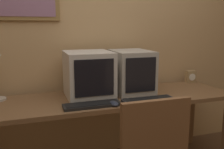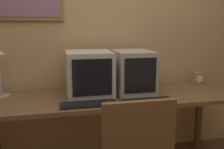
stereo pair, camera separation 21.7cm
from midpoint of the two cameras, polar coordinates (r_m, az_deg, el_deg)
wall_back at (r=2.53m, az=0.24°, el=10.02°), size 8.00×0.08×2.60m
desk at (r=2.24m, az=2.79°, el=-6.82°), size 2.20×0.64×0.73m
monitor_left at (r=2.21m, az=-2.48°, el=0.15°), size 0.40×0.42×0.40m
monitor_right at (r=2.32m, az=7.51°, el=0.55°), size 0.34×0.42×0.39m
keyboard_main at (r=1.97m, az=-2.14°, el=-6.81°), size 0.45×0.14×0.03m
keyboard_side at (r=2.08m, az=11.07°, el=-6.01°), size 0.44×0.15×0.03m
mouse_near_keyboard at (r=2.05m, az=5.87°, el=-6.07°), size 0.06×0.10×0.03m
mouse_far_corner at (r=1.97m, az=2.82°, el=-6.69°), size 0.07×0.12×0.03m
desk_clock at (r=2.84m, az=21.18°, el=-0.85°), size 0.11×0.06×0.13m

